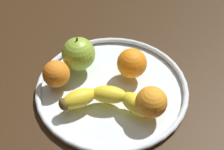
# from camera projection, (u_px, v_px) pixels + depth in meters

# --- Properties ---
(ground_plane) EXTENTS (1.19, 1.19, 0.04)m
(ground_plane) POSITION_uv_depth(u_px,v_px,m) (112.00, 95.00, 0.68)
(ground_plane) COLOR #332211
(fruit_bowl) EXTENTS (0.35, 0.35, 0.02)m
(fruit_bowl) POSITION_uv_depth(u_px,v_px,m) (112.00, 87.00, 0.66)
(fruit_bowl) COLOR silver
(fruit_bowl) RESTS_ON ground_plane
(banana) EXTENTS (0.19, 0.11, 0.04)m
(banana) POSITION_uv_depth(u_px,v_px,m) (106.00, 99.00, 0.60)
(banana) COLOR yellow
(banana) RESTS_ON fruit_bowl
(apple) EXTENTS (0.08, 0.08, 0.09)m
(apple) POSITION_uv_depth(u_px,v_px,m) (79.00, 54.00, 0.66)
(apple) COLOR #8CB539
(apple) RESTS_ON fruit_bowl
(orange_back_right) EXTENTS (0.06, 0.06, 0.06)m
(orange_back_right) POSITION_uv_depth(u_px,v_px,m) (151.00, 102.00, 0.57)
(orange_back_right) COLOR orange
(orange_back_right) RESTS_ON fruit_bowl
(orange_center) EXTENTS (0.07, 0.07, 0.07)m
(orange_center) POSITION_uv_depth(u_px,v_px,m) (132.00, 63.00, 0.65)
(orange_center) COLOR orange
(orange_center) RESTS_ON fruit_bowl
(orange_front_left) EXTENTS (0.06, 0.06, 0.06)m
(orange_front_left) POSITION_uv_depth(u_px,v_px,m) (56.00, 74.00, 0.63)
(orange_front_left) COLOR orange
(orange_front_left) RESTS_ON fruit_bowl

